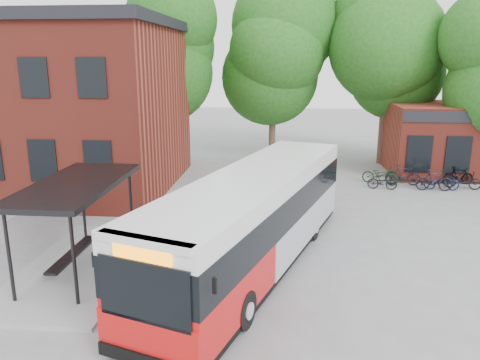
# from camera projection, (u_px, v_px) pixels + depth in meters

# --- Properties ---
(ground) EXTENTS (100.00, 100.00, 0.00)m
(ground) POSITION_uv_depth(u_px,v_px,m) (226.00, 261.00, 15.55)
(ground) COLOR gray
(station_building) EXTENTS (18.40, 10.40, 8.50)m
(station_building) POSITION_uv_depth(u_px,v_px,m) (0.00, 104.00, 24.35)
(station_building) COLOR maroon
(station_building) RESTS_ON ground
(bus_shelter) EXTENTS (3.60, 7.00, 2.90)m
(bus_shelter) POSITION_uv_depth(u_px,v_px,m) (79.00, 226.00, 14.63)
(bus_shelter) COLOR black
(bus_shelter) RESTS_ON ground
(bike_rail) EXTENTS (5.20, 0.10, 0.38)m
(bike_rail) POSITION_uv_depth(u_px,v_px,m) (427.00, 185.00, 24.27)
(bike_rail) COLOR black
(bike_rail) RESTS_ON ground
(tree_0) EXTENTS (7.92, 7.92, 11.00)m
(tree_0) POSITION_uv_depth(u_px,v_px,m) (164.00, 75.00, 30.13)
(tree_0) COLOR #1B5416
(tree_0) RESTS_ON ground
(tree_1) EXTENTS (7.92, 7.92, 10.40)m
(tree_1) POSITION_uv_depth(u_px,v_px,m) (273.00, 80.00, 30.52)
(tree_1) COLOR #1B5416
(tree_1) RESTS_ON ground
(tree_2) EXTENTS (7.92, 7.92, 11.00)m
(tree_2) POSITION_uv_depth(u_px,v_px,m) (386.00, 76.00, 28.83)
(tree_2) COLOR #1B5416
(tree_2) RESTS_ON ground
(city_bus) EXTENTS (6.27, 12.37, 3.09)m
(city_bus) POSITION_uv_depth(u_px,v_px,m) (255.00, 220.00, 14.85)
(city_bus) COLOR red
(city_bus) RESTS_ON ground
(bicycle_0) EXTENTS (2.01, 1.33, 1.00)m
(bicycle_0) POSITION_uv_depth(u_px,v_px,m) (380.00, 175.00, 25.02)
(bicycle_0) COLOR #0C3218
(bicycle_0) RESTS_ON ground
(bicycle_1) EXTENTS (1.52, 0.64, 0.89)m
(bicycle_1) POSITION_uv_depth(u_px,v_px,m) (382.00, 181.00, 23.97)
(bicycle_1) COLOR black
(bicycle_1) RESTS_ON ground
(bicycle_3) EXTENTS (1.87, 0.80, 1.09)m
(bicycle_3) POSITION_uv_depth(u_px,v_px,m) (403.00, 175.00, 24.82)
(bicycle_3) COLOR black
(bicycle_3) RESTS_ON ground
(bicycle_4) EXTENTS (1.75, 0.73, 0.90)m
(bicycle_4) POSITION_uv_depth(u_px,v_px,m) (442.00, 182.00, 23.85)
(bicycle_4) COLOR #0F194C
(bicycle_4) RESTS_ON ground
(bicycle_5) EXTENTS (1.85, 0.57, 1.11)m
(bicycle_5) POSITION_uv_depth(u_px,v_px,m) (434.00, 180.00, 23.68)
(bicycle_5) COLOR black
(bicycle_5) RESTS_ON ground
(bicycle_6) EXTENTS (1.89, 1.11, 0.94)m
(bicycle_6) POSITION_uv_depth(u_px,v_px,m) (463.00, 180.00, 24.11)
(bicycle_6) COLOR black
(bicycle_6) RESTS_ON ground
(bicycle_7) EXTENTS (1.66, 0.62, 0.98)m
(bicycle_7) POSITION_uv_depth(u_px,v_px,m) (458.00, 176.00, 24.91)
(bicycle_7) COLOR black
(bicycle_7) RESTS_ON ground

